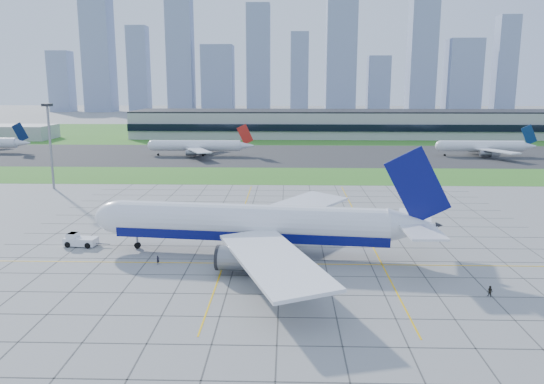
# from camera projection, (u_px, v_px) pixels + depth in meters

# --- Properties ---
(ground) EXTENTS (1400.00, 1400.00, 0.00)m
(ground) POSITION_uv_depth(u_px,v_px,m) (280.00, 260.00, 95.82)
(ground) COLOR gray
(ground) RESTS_ON ground
(grass_median) EXTENTS (700.00, 35.00, 0.04)m
(grass_median) POSITION_uv_depth(u_px,v_px,m) (284.00, 176.00, 183.95)
(grass_median) COLOR #377722
(grass_median) RESTS_ON ground
(asphalt_taxiway) EXTENTS (700.00, 75.00, 0.04)m
(asphalt_taxiway) POSITION_uv_depth(u_px,v_px,m) (285.00, 155.00, 237.82)
(asphalt_taxiway) COLOR #383838
(asphalt_taxiway) RESTS_ON ground
(grass_far) EXTENTS (700.00, 145.00, 0.04)m
(grass_far) POSITION_uv_depth(u_px,v_px,m) (286.00, 133.00, 345.55)
(grass_far) COLOR #377722
(grass_far) RESTS_ON ground
(apron_markings) EXTENTS (120.00, 130.00, 0.03)m
(apron_markings) POSITION_uv_depth(u_px,v_px,m) (283.00, 242.00, 106.66)
(apron_markings) COLOR #474744
(apron_markings) RESTS_ON ground
(terminal) EXTENTS (260.00, 43.00, 15.80)m
(terminal) POSITION_uv_depth(u_px,v_px,m) (352.00, 124.00, 318.21)
(terminal) COLOR #B7B7B2
(terminal) RESTS_ON ground
(service_block) EXTENTS (50.00, 25.00, 8.00)m
(service_block) POSITION_uv_depth(u_px,v_px,m) (8.00, 132.00, 305.29)
(service_block) COLOR #B7B7B2
(service_block) RESTS_ON ground
(light_mast) EXTENTS (2.50, 2.50, 25.60)m
(light_mast) POSITION_uv_depth(u_px,v_px,m) (50.00, 135.00, 158.25)
(light_mast) COLOR gray
(light_mast) RESTS_ON ground
(city_skyline) EXTENTS (523.00, 32.40, 160.00)m
(city_skyline) POSITION_uv_depth(u_px,v_px,m) (279.00, 59.00, 593.50)
(city_skyline) COLOR #8C9AB7
(city_skyline) RESTS_ON ground
(airliner) EXTENTS (66.07, 66.61, 20.82)m
(airliner) POSITION_uv_depth(u_px,v_px,m) (254.00, 224.00, 98.40)
(airliner) COLOR white
(airliner) RESTS_ON ground
(pushback_tug) EXTENTS (9.27, 3.81, 2.55)m
(pushback_tug) POSITION_uv_depth(u_px,v_px,m) (79.00, 240.00, 104.14)
(pushback_tug) COLOR white
(pushback_tug) RESTS_ON ground
(crew_near) EXTENTS (0.67, 0.68, 1.58)m
(crew_near) POSITION_uv_depth(u_px,v_px,m) (158.00, 260.00, 93.52)
(crew_near) COLOR black
(crew_near) RESTS_ON ground
(crew_far) EXTENTS (1.03, 1.05, 1.70)m
(crew_far) POSITION_uv_depth(u_px,v_px,m) (490.00, 291.00, 79.16)
(crew_far) COLOR black
(crew_far) RESTS_ON ground
(distant_jet_1) EXTENTS (44.82, 42.66, 14.08)m
(distant_jet_1) POSITION_uv_depth(u_px,v_px,m) (198.00, 146.00, 234.86)
(distant_jet_1) COLOR white
(distant_jet_1) RESTS_ON ground
(distant_jet_2) EXTENTS (41.74, 42.66, 14.08)m
(distant_jet_2) POSITION_uv_depth(u_px,v_px,m) (483.00, 146.00, 232.98)
(distant_jet_2) COLOR white
(distant_jet_2) RESTS_ON ground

